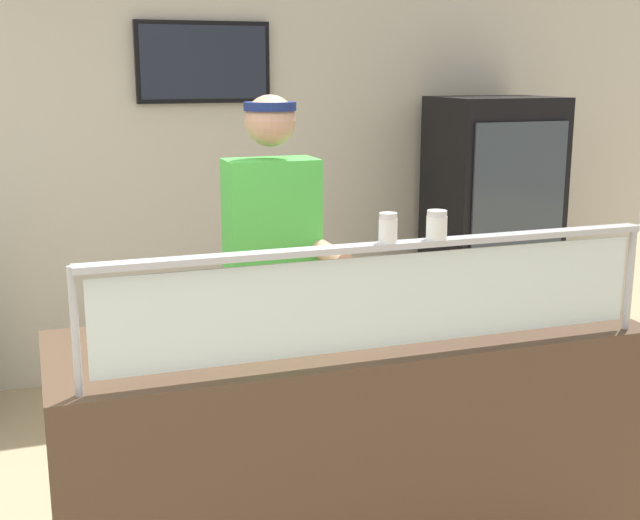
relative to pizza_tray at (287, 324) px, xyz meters
The scene contains 10 objects.
ground_plane 1.12m from the pizza_tray, 69.47° to the left, with size 12.00×12.00×0.00m, color tan.
shop_rear_unit 2.33m from the pizza_tray, 84.99° to the left, with size 6.49×0.13×2.70m.
serving_counter 0.54m from the pizza_tray, 26.11° to the right, with size 2.09×0.73×0.95m, color #4C3828.
sneeze_guard 0.51m from the pizza_tray, 63.67° to the right, with size 1.92×0.06×0.38m.
pizza_tray is the anchor object (origin of this frame).
pizza_server 0.03m from the pizza_tray, 122.10° to the right, with size 0.07×0.28×0.01m, color #ADAFB7.
parmesan_shaker 0.61m from the pizza_tray, 62.86° to the right, with size 0.06×0.06×0.09m.
pepper_flake_shaker 0.68m from the pizza_tray, 47.08° to the right, with size 0.07×0.07×0.09m.
worker_figure 0.56m from the pizza_tray, 78.65° to the left, with size 0.41×0.50×1.76m.
drink_fridge 2.67m from the pizza_tray, 43.55° to the left, with size 0.73×0.62×1.69m.
Camera 1 is at (0.01, -2.26, 1.86)m, focal length 46.57 mm.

